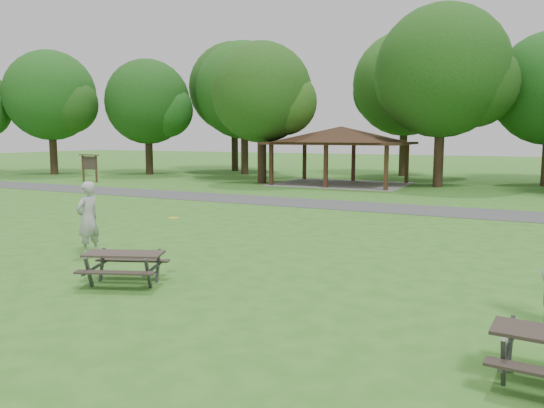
{
  "coord_description": "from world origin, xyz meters",
  "views": [
    {
      "loc": [
        7.45,
        -8.89,
        3.17
      ],
      "look_at": [
        1.0,
        4.0,
        1.3
      ],
      "focal_mm": 35.0,
      "sensor_mm": 36.0,
      "label": 1
    }
  ],
  "objects": [
    {
      "name": "pavilion",
      "position": [
        -4.0,
        24.0,
        3.06
      ],
      "size": [
        8.6,
        7.01,
        3.76
      ],
      "color": "#321D12",
      "rests_on": "ground"
    },
    {
      "name": "ground",
      "position": [
        0.0,
        0.0,
        0.0
      ],
      "size": [
        160.0,
        160.0,
        0.0
      ],
      "primitive_type": "plane",
      "color": "#316E1F",
      "rests_on": "ground"
    },
    {
      "name": "tree_row_c",
      "position": [
        -13.9,
        29.03,
        6.54
      ],
      "size": [
        8.19,
        7.8,
        10.67
      ],
      "color": "#332016",
      "rests_on": "ground"
    },
    {
      "name": "tree_row_d",
      "position": [
        -8.92,
        22.53,
        5.77
      ],
      "size": [
        6.93,
        6.6,
        9.27
      ],
      "color": "black",
      "rests_on": "ground"
    },
    {
      "name": "tree_deep_b",
      "position": [
        -1.9,
        33.03,
        6.89
      ],
      "size": [
        8.4,
        8.0,
        11.13
      ],
      "color": "#332416",
      "rests_on": "ground"
    },
    {
      "name": "asphalt_path",
      "position": [
        0.0,
        14.0,
        0.01
      ],
      "size": [
        120.0,
        3.2,
        0.02
      ],
      "primitive_type": "cube",
      "color": "#434345",
      "rests_on": "ground"
    },
    {
      "name": "picnic_table_middle",
      "position": [
        -0.32,
        -0.43,
        0.53
      ],
      "size": [
        2.02,
        1.83,
        0.71
      ],
      "color": "#332A25",
      "rests_on": "ground"
    },
    {
      "name": "tree_deep_a",
      "position": [
        -16.9,
        32.53,
        7.13
      ],
      "size": [
        8.4,
        8.0,
        11.38
      ],
      "color": "black",
      "rests_on": "ground"
    },
    {
      "name": "frisbee_in_flight",
      "position": [
        -0.21,
        1.19,
        1.22
      ],
      "size": [
        0.32,
        0.32,
        0.02
      ],
      "color": "yellow",
      "rests_on": "ground"
    },
    {
      "name": "tree_row_a",
      "position": [
        -27.91,
        22.03,
        6.15
      ],
      "size": [
        7.56,
        7.2,
        9.97
      ],
      "color": "#2F1E15",
      "rests_on": "ground"
    },
    {
      "name": "tree_row_b",
      "position": [
        -20.92,
        25.53,
        5.67
      ],
      "size": [
        7.14,
        6.8,
        9.28
      ],
      "color": "black",
      "rests_on": "ground"
    },
    {
      "name": "frisbee_thrower",
      "position": [
        -3.06,
        1.26,
        0.99
      ],
      "size": [
        0.48,
        0.72,
        1.98
      ],
      "primitive_type": "imported",
      "rotation": [
        0.0,
        0.0,
        -1.58
      ],
      "color": "#AAAAAD",
      "rests_on": "ground"
    },
    {
      "name": "notice_board",
      "position": [
        -20.0,
        18.0,
        1.31
      ],
      "size": [
        1.6,
        0.3,
        1.88
      ],
      "color": "#3C2816",
      "rests_on": "ground"
    },
    {
      "name": "tree_row_e",
      "position": [
        2.1,
        25.03,
        6.78
      ],
      "size": [
        8.4,
        8.0,
        11.02
      ],
      "color": "#332016",
      "rests_on": "ground"
    }
  ]
}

